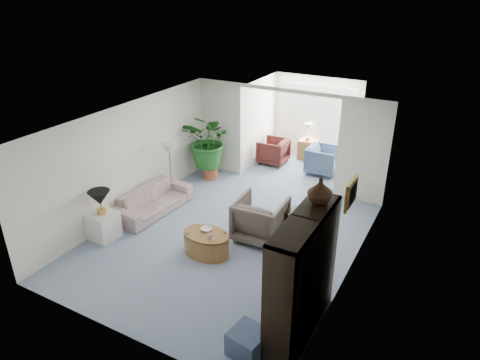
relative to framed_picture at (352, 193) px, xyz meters
The scene contains 26 objects.
floor 2.99m from the framed_picture, behind, with size 6.00×6.00×0.00m, color #8698B1.
sunroom_floor 5.16m from the framed_picture, 120.36° to the left, with size 2.60×2.60×0.00m, color #8698B1.
back_pier_left 5.37m from the framed_picture, 144.59° to the left, with size 1.20×0.12×2.50m, color white.
back_pier_right 3.18m from the framed_picture, 100.24° to the left, with size 1.20×0.12×2.50m, color white.
back_header 4.03m from the framed_picture, 128.43° to the left, with size 2.60×0.12×0.10m, color white.
window_pane 5.83m from the framed_picture, 114.98° to the left, with size 2.20×0.02×1.50m, color white.
window_blinds 5.81m from the framed_picture, 115.11° to the left, with size 2.20×0.02×1.50m, color white.
framed_picture is the anchor object (origin of this frame).
sofa 4.72m from the framed_picture, behind, with size 1.94×0.76×0.57m, color #BEAEA0.
end_table 5.01m from the framed_picture, 167.60° to the right, with size 0.52×0.52×0.57m, color white.
table_lamp 4.87m from the framed_picture, 167.60° to the right, with size 0.44×0.44×0.30m, color black.
floor_lamp 4.77m from the framed_picture, 166.00° to the left, with size 0.36×0.36×0.28m, color beige.
coffee_table 2.98m from the framed_picture, 168.65° to the right, with size 0.95×0.95×0.45m, color olive.
coffee_bowl 2.89m from the framed_picture, behind, with size 0.22×0.22×0.05m, color silver.
coffee_cup 2.74m from the framed_picture, 165.68° to the right, with size 0.10×0.10×0.09m, color beige.
wingback_chair 2.30m from the framed_picture, 165.34° to the left, with size 0.95×0.98×0.89m, color #665B50.
side_table_dark 1.98m from the framed_picture, 145.98° to the left, with size 0.52×0.42×0.63m, color black.
entertainment_cabinet 1.69m from the framed_picture, 98.70° to the right, with size 0.47×1.75×1.94m, color black.
cabinet_urn 1.11m from the framed_picture, 102.92° to the right, with size 0.36×0.36×0.38m, color black.
ottoman 2.84m from the framed_picture, 106.55° to the right, with size 0.48×0.48×0.39m, color slate.
plant_pot 5.25m from the framed_picture, 150.08° to the left, with size 0.40×0.40×0.32m, color #AC4C32.
house_plant 5.06m from the framed_picture, 150.08° to the left, with size 1.33×1.16×1.48m, color #205E20.
sunroom_chair_blue 4.82m from the framed_picture, 113.16° to the left, with size 0.81×0.84×0.76m, color slate.
sunroom_chair_maroon 5.56m from the framed_picture, 127.95° to the left, with size 0.77×0.79×0.72m, color #57211D.
sunroom_table 5.80m from the framed_picture, 117.18° to the left, with size 0.48×0.37×0.58m, color olive.
shelf_clutter 1.64m from the framed_picture, 101.13° to the right, with size 0.30×1.17×1.06m.
Camera 1 is at (3.87, -6.47, 4.87)m, focal length 32.39 mm.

